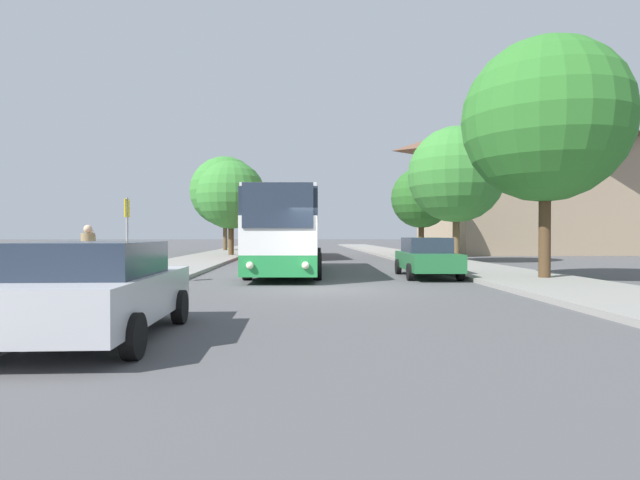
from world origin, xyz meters
name	(u,v)px	position (x,y,z in m)	size (l,w,h in m)	color
ground_plane	(331,289)	(0.00, 0.00, 0.00)	(300.00, 300.00, 0.00)	#4C4C4F
sidewalk_left	(95,288)	(-7.00, 0.00, 0.07)	(4.00, 120.00, 0.15)	gray
sidewalk_right	(558,285)	(7.00, 0.00, 0.07)	(4.00, 120.00, 0.15)	gray
building_right_background	(548,177)	(21.80, 29.76, 6.93)	(20.40, 15.59, 13.86)	gray
bus_front	(288,231)	(-1.43, 6.11, 1.78)	(3.10, 10.65, 3.32)	#238942
bus_middle	(287,231)	(-1.83, 20.61, 1.90)	(2.87, 11.65, 3.57)	gray
parked_car_left_curb	(97,289)	(-4.11, -7.07, 0.80)	(2.15, 4.29, 1.53)	#B7B7BC
parked_car_right_near	(427,257)	(3.96, 4.02, 0.79)	(2.16, 4.75, 1.52)	#236B38
bus_stop_sign	(127,229)	(-6.63, 1.74, 1.83)	(0.08, 0.45, 2.71)	gray
pedestrian_waiting_near	(88,257)	(-6.74, -1.07, 1.04)	(0.36, 0.36, 1.76)	#23232D
pedestrian_waiting_far	(90,253)	(-8.18, 2.58, 1.00)	(0.36, 0.36, 1.70)	#23232D
tree_left_near	(231,195)	(-5.91, 21.62, 4.52)	(4.98, 4.98, 6.87)	#513D23
tree_left_far	(225,191)	(-7.93, 32.46, 5.71)	(6.54, 6.54, 8.84)	brown
tree_right_near	(421,198)	(7.89, 20.74, 4.28)	(4.37, 4.37, 6.33)	#47331E
tree_right_mid	(456,175)	(8.19, 13.66, 5.11)	(5.57, 5.57, 7.76)	brown
tree_right_far	(545,121)	(7.59, 2.01, 5.60)	(5.66, 5.66, 8.29)	#47331E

